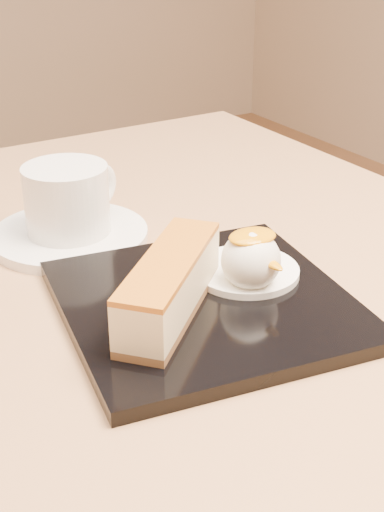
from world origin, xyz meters
TOP-DOWN VIEW (x-y plane):
  - table at (0.00, 0.00)m, footprint 0.80×0.80m
  - dessert_plate at (0.05, -0.09)m, footprint 0.25×0.25m
  - cheesecake at (0.02, -0.10)m, footprint 0.13×0.13m
  - cream_smear at (0.10, -0.08)m, footprint 0.09×0.09m
  - ice_cream_scoop at (0.09, -0.10)m, footprint 0.05×0.05m
  - mango_sauce at (0.10, -0.09)m, footprint 0.04×0.03m
  - mint_sprig at (0.07, -0.05)m, footprint 0.03×0.02m
  - saucer at (0.01, 0.09)m, footprint 0.15×0.15m
  - coffee_cup at (0.02, 0.09)m, footprint 0.10×0.08m

SIDE VIEW (x-z plane):
  - table at x=0.00m, z-range 0.20..0.92m
  - saucer at x=0.01m, z-range 0.72..0.73m
  - dessert_plate at x=0.05m, z-range 0.72..0.73m
  - cream_smear at x=0.10m, z-range 0.73..0.74m
  - mint_sprig at x=0.07m, z-range 0.74..0.74m
  - cheesecake at x=0.02m, z-range 0.73..0.78m
  - ice_cream_scoop at x=0.09m, z-range 0.73..0.78m
  - coffee_cup at x=0.02m, z-range 0.73..0.80m
  - mango_sauce at x=0.10m, z-range 0.77..0.78m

